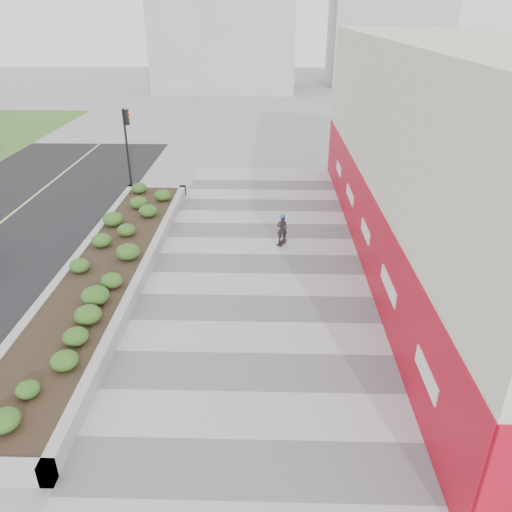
{
  "coord_description": "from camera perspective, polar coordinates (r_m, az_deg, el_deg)",
  "views": [
    {
      "loc": [
        0.35,
        -8.93,
        8.86
      ],
      "look_at": [
        -0.06,
        6.66,
        1.1
      ],
      "focal_mm": 35.0,
      "sensor_mm": 36.0,
      "label": 1
    }
  ],
  "objects": [
    {
      "name": "ground",
      "position": [
        12.59,
        -0.55,
        -18.29
      ],
      "size": [
        160.0,
        160.0,
        0.0
      ],
      "primitive_type": "plane",
      "color": "gray",
      "rests_on": "ground"
    },
    {
      "name": "skateboarder",
      "position": [
        20.69,
        3.0,
        3.13
      ],
      "size": [
        0.46,
        0.74,
        1.34
      ],
      "rotation": [
        0.0,
        0.0,
        -0.39
      ],
      "color": "beige",
      "rests_on": "ground"
    },
    {
      "name": "manhole_cover",
      "position": [
        14.86,
        1.82,
        -10.15
      ],
      "size": [
        0.44,
        0.44,
        0.01
      ],
      "primitive_type": "cylinder",
      "color": "#595654",
      "rests_on": "ground"
    },
    {
      "name": "walkway",
      "position": [
        14.86,
        -0.13,
        -10.11
      ],
      "size": [
        8.0,
        36.0,
        0.01
      ],
      "primitive_type": "cube",
      "color": "#A8A8AD",
      "rests_on": "ground"
    },
    {
      "name": "traffic_signal_near",
      "position": [
        28.17,
        -14.52,
        13.13
      ],
      "size": [
        0.33,
        0.28,
        4.2
      ],
      "color": "black",
      "rests_on": "ground"
    },
    {
      "name": "planter",
      "position": [
        18.96,
        -16.64,
        -1.19
      ],
      "size": [
        3.0,
        18.0,
        0.9
      ],
      "color": "#9E9EA0",
      "rests_on": "ground"
    },
    {
      "name": "building",
      "position": [
        19.71,
        21.47,
        10.3
      ],
      "size": [
        6.04,
        24.08,
        8.0
      ],
      "color": "beige",
      "rests_on": "ground"
    }
  ]
}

